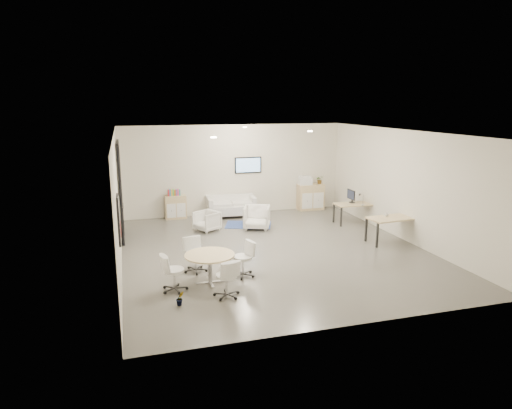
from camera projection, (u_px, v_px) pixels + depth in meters
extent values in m
cube|color=#595751|center=(273.00, 264.00, 12.58)|extent=(8.00, 9.00, 0.80)
cube|color=white|center=(275.00, 117.00, 11.70)|extent=(8.00, 9.00, 0.80)
cube|color=silver|center=(232.00, 168.00, 16.73)|extent=(8.00, 0.80, 3.20)
cube|color=silver|center=(368.00, 248.00, 7.55)|extent=(8.00, 0.80, 3.20)
cube|color=silver|center=(100.00, 203.00, 10.94)|extent=(0.80, 9.00, 3.20)
cube|color=silver|center=(417.00, 185.00, 13.34)|extent=(0.80, 9.00, 3.20)
cube|color=black|center=(120.00, 190.00, 13.44)|extent=(0.02, 1.90, 2.85)
cube|color=black|center=(117.00, 143.00, 13.14)|extent=(0.06, 1.90, 0.08)
cube|color=black|center=(121.00, 196.00, 12.59)|extent=(0.06, 0.08, 2.85)
cube|color=black|center=(121.00, 185.00, 14.30)|extent=(0.06, 0.08, 2.85)
cube|color=black|center=(121.00, 189.00, 13.58)|extent=(0.06, 0.07, 2.85)
cube|color=#B2B2B7|center=(123.00, 206.00, 13.11)|extent=(0.04, 0.60, 0.05)
cube|color=black|center=(119.00, 220.00, 9.56)|extent=(0.04, 0.54, 1.04)
cube|color=white|center=(120.00, 220.00, 9.57)|extent=(0.01, 0.46, 0.96)
cube|color=#E44B46|center=(121.00, 229.00, 9.62)|extent=(0.01, 0.32, 0.30)
cube|color=black|center=(248.00, 165.00, 16.42)|extent=(0.98, 0.05, 0.58)
cube|color=#83B0E2|center=(248.00, 165.00, 16.40)|extent=(0.90, 0.01, 0.50)
cylinder|color=#FFEAC6|center=(214.00, 137.00, 10.36)|extent=(0.14, 0.14, 0.03)
cylinder|color=#FFEAC6|center=(310.00, 131.00, 12.59)|extent=(0.14, 0.14, 0.03)
cylinder|color=#FFEAC6|center=(245.00, 127.00, 14.60)|extent=(0.14, 0.14, 0.03)
cube|color=tan|center=(176.00, 207.00, 15.83)|extent=(0.72, 0.36, 0.81)
cube|color=white|center=(172.00, 211.00, 15.62)|extent=(0.30, 0.02, 0.49)
cube|color=white|center=(181.00, 210.00, 15.71)|extent=(0.30, 0.02, 0.49)
cube|color=tan|center=(310.00, 197.00, 17.14)|extent=(0.97, 0.45, 0.97)
cube|color=white|center=(307.00, 201.00, 16.88)|extent=(0.41, 0.02, 0.58)
cube|color=white|center=(318.00, 200.00, 17.00)|extent=(0.41, 0.02, 0.58)
cube|color=red|center=(168.00, 193.00, 15.65)|extent=(0.04, 0.14, 0.22)
cube|color=#337FCC|center=(170.00, 193.00, 15.67)|extent=(0.04, 0.14, 0.22)
cube|color=gold|center=(172.00, 193.00, 15.68)|extent=(0.04, 0.14, 0.22)
cube|color=#4CB24C|center=(173.00, 193.00, 15.70)|extent=(0.04, 0.14, 0.22)
cube|color=#CC6619|center=(175.00, 192.00, 15.71)|extent=(0.04, 0.14, 0.22)
cube|color=purple|center=(176.00, 192.00, 15.73)|extent=(0.04, 0.14, 0.22)
cube|color=#E54C7F|center=(178.00, 192.00, 15.74)|extent=(0.04, 0.14, 0.22)
cube|color=teal|center=(180.00, 192.00, 15.76)|extent=(0.04, 0.14, 0.22)
cube|color=white|center=(305.00, 181.00, 16.94)|extent=(0.52, 0.46, 0.28)
cube|color=white|center=(305.00, 176.00, 16.91)|extent=(0.39, 0.34, 0.06)
cube|color=silver|center=(232.00, 209.00, 16.14)|extent=(1.75, 0.97, 0.32)
cube|color=silver|center=(229.00, 199.00, 16.37)|extent=(1.70, 0.31, 0.32)
cube|color=silver|center=(210.00, 206.00, 15.89)|extent=(0.21, 0.85, 0.63)
cube|color=silver|center=(252.00, 203.00, 16.31)|extent=(0.21, 0.85, 0.63)
cube|color=#304793|center=(248.00, 225.00, 15.06)|extent=(1.72, 1.42, 0.01)
imported|color=silver|center=(207.00, 220.00, 14.33)|extent=(0.88, 0.89, 0.68)
imported|color=silver|center=(257.00, 216.00, 14.54)|extent=(1.02, 0.99, 0.82)
cube|color=tan|center=(354.00, 204.00, 15.15)|extent=(1.31, 0.69, 0.04)
cube|color=black|center=(341.00, 217.00, 14.80)|extent=(0.05, 0.05, 0.63)
cube|color=black|center=(374.00, 215.00, 15.13)|extent=(0.05, 0.05, 0.63)
cube|color=black|center=(334.00, 213.00, 15.32)|extent=(0.05, 0.05, 0.63)
cube|color=black|center=(366.00, 211.00, 15.64)|extent=(0.05, 0.05, 0.63)
cube|color=tan|center=(393.00, 218.00, 13.03)|extent=(1.48, 0.83, 0.04)
cube|color=black|center=(377.00, 235.00, 12.64)|extent=(0.05, 0.05, 0.71)
cube|color=black|center=(419.00, 232.00, 13.01)|extent=(0.05, 0.05, 0.71)
cube|color=black|center=(366.00, 230.00, 13.22)|extent=(0.05, 0.05, 0.71)
cube|color=black|center=(406.00, 226.00, 13.58)|extent=(0.05, 0.05, 0.71)
cylinder|color=black|center=(352.00, 202.00, 15.28)|extent=(0.20, 0.20, 0.02)
cube|color=black|center=(352.00, 199.00, 15.26)|extent=(0.04, 0.03, 0.24)
cube|color=black|center=(351.00, 195.00, 15.21)|extent=(0.03, 0.50, 0.32)
cylinder|color=tan|center=(210.00, 255.00, 10.08)|extent=(1.11, 1.11, 0.04)
cylinder|color=#B2B2B7|center=(210.00, 269.00, 10.15)|extent=(0.10, 0.10, 0.64)
cube|color=#B2B2B7|center=(210.00, 282.00, 10.22)|extent=(0.65, 0.06, 0.03)
cube|color=#B2B2B7|center=(210.00, 282.00, 10.22)|extent=(0.06, 0.65, 0.03)
imported|color=#3F7F3F|center=(320.00, 181.00, 17.11)|extent=(0.32, 0.34, 0.24)
imported|color=#3F7F3F|center=(180.00, 302.00, 9.09)|extent=(0.25, 0.34, 0.13)
imported|color=white|center=(386.00, 214.00, 13.11)|extent=(0.15, 0.14, 0.13)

